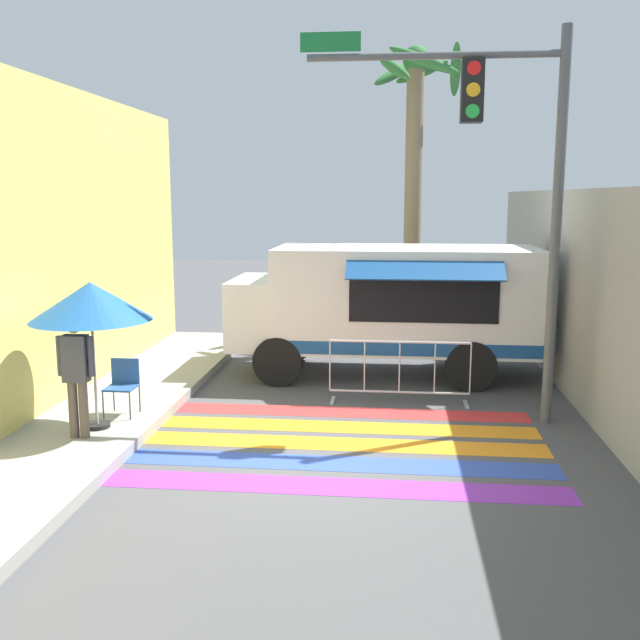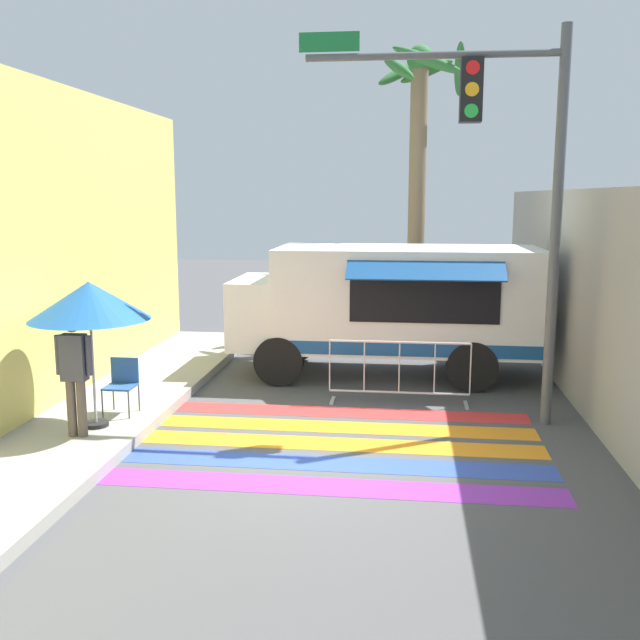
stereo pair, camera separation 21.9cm
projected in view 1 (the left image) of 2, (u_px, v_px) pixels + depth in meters
ground_plane at (315, 462)px, 9.45m from camera, size 60.00×60.00×0.00m
concrete_wall_right at (586, 300)px, 11.67m from camera, size 0.20×16.00×3.61m
crosswalk_painted at (321, 443)px, 10.18m from camera, size 6.40×3.60×0.01m
food_truck at (382, 301)px, 13.88m from camera, size 5.89×2.71×2.52m
traffic_signal_pole at (508, 160)px, 10.53m from camera, size 3.93×0.29×5.91m
patio_umbrella at (91, 302)px, 10.06m from camera, size 1.71×1.71×2.13m
folding_chair at (123, 381)px, 10.96m from camera, size 0.44×0.44×0.85m
vendor_person at (76, 369)px, 9.78m from camera, size 0.53×0.23×1.71m
barricade_front at (399, 372)px, 12.07m from camera, size 2.39×0.44×1.09m
palm_tree at (415, 155)px, 16.42m from camera, size 2.10×2.13×6.85m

